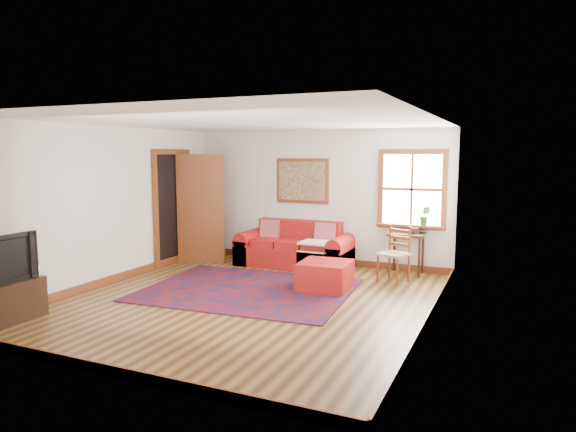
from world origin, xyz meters
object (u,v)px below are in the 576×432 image
at_px(red_leather_sofa, 295,251).
at_px(media_cabinet, 5,302).
at_px(side_table, 407,240).
at_px(red_ottoman, 325,275).
at_px(ladder_back_chair, 395,252).

bearing_deg(red_leather_sofa, media_cabinet, -114.38).
height_order(red_leather_sofa, side_table, red_leather_sofa).
relative_size(red_leather_sofa, red_ottoman, 2.81).
distance_m(red_leather_sofa, media_cabinet, 4.83).
xyz_separation_m(red_leather_sofa, red_ottoman, (1.07, -1.33, -0.06)).
xyz_separation_m(side_table, media_cabinet, (-4.01, -4.56, -0.34)).
height_order(ladder_back_chair, media_cabinet, ladder_back_chair).
bearing_deg(red_leather_sofa, side_table, 4.46).
xyz_separation_m(side_table, ladder_back_chair, (-0.07, -0.57, -0.10)).
height_order(red_ottoman, side_table, side_table).
bearing_deg(red_ottoman, ladder_back_chair, 43.26).
distance_m(red_leather_sofa, ladder_back_chair, 2.00).
xyz_separation_m(red_leather_sofa, side_table, (2.02, 0.16, 0.32)).
xyz_separation_m(red_ottoman, media_cabinet, (-3.07, -3.07, 0.04)).
relative_size(red_leather_sofa, ladder_back_chair, 2.30).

